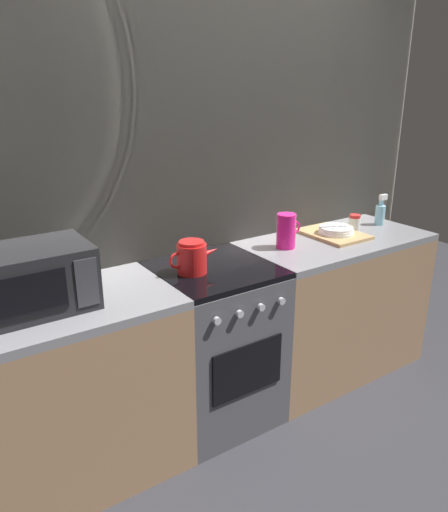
{
  "coord_description": "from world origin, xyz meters",
  "views": [
    {
      "loc": [
        -1.29,
        -2.0,
        1.81
      ],
      "look_at": [
        0.06,
        0.0,
        0.95
      ],
      "focal_mm": 34.55,
      "sensor_mm": 36.0,
      "label": 1
    }
  ],
  "objects_px": {
    "microwave": "(34,278)",
    "dish_pile": "(334,232)",
    "pitcher": "(286,231)",
    "kettle": "(192,257)",
    "spice_jar": "(355,223)",
    "spray_bottle": "(380,213)",
    "stove_unit": "(215,344)"
  },
  "relations": [
    {
      "from": "microwave",
      "to": "kettle",
      "type": "distance_m",
      "value": 0.75
    },
    {
      "from": "microwave",
      "to": "dish_pile",
      "type": "distance_m",
      "value": 1.81
    },
    {
      "from": "dish_pile",
      "to": "stove_unit",
      "type": "bearing_deg",
      "value": -177.25
    },
    {
      "from": "microwave",
      "to": "kettle",
      "type": "relative_size",
      "value": 1.62
    },
    {
      "from": "kettle",
      "to": "dish_pile",
      "type": "xyz_separation_m",
      "value": [
        1.05,
        0.04,
        -0.06
      ]
    },
    {
      "from": "dish_pile",
      "to": "kettle",
      "type": "bearing_deg",
      "value": -177.86
    },
    {
      "from": "pitcher",
      "to": "dish_pile",
      "type": "xyz_separation_m",
      "value": [
        0.4,
        0.0,
        -0.08
      ]
    },
    {
      "from": "pitcher",
      "to": "spray_bottle",
      "type": "xyz_separation_m",
      "value": [
        0.84,
        0.02,
        -0.02
      ]
    },
    {
      "from": "pitcher",
      "to": "spice_jar",
      "type": "bearing_deg",
      "value": 1.67
    },
    {
      "from": "kettle",
      "to": "spray_bottle",
      "type": "relative_size",
      "value": 1.4
    },
    {
      "from": "stove_unit",
      "to": "spray_bottle",
      "type": "bearing_deg",
      "value": 2.54
    },
    {
      "from": "kettle",
      "to": "spray_bottle",
      "type": "xyz_separation_m",
      "value": [
        1.49,
        0.06,
        -0.0
      ]
    },
    {
      "from": "kettle",
      "to": "pitcher",
      "type": "height_order",
      "value": "pitcher"
    },
    {
      "from": "spice_jar",
      "to": "stove_unit",
      "type": "bearing_deg",
      "value": -177.01
    },
    {
      "from": "kettle",
      "to": "spice_jar",
      "type": "distance_m",
      "value": 1.25
    },
    {
      "from": "stove_unit",
      "to": "pitcher",
      "type": "distance_m",
      "value": 0.76
    },
    {
      "from": "pitcher",
      "to": "spray_bottle",
      "type": "height_order",
      "value": "spray_bottle"
    },
    {
      "from": "microwave",
      "to": "dish_pile",
      "type": "height_order",
      "value": "microwave"
    },
    {
      "from": "spray_bottle",
      "to": "pitcher",
      "type": "bearing_deg",
      "value": -178.65
    },
    {
      "from": "stove_unit",
      "to": "dish_pile",
      "type": "xyz_separation_m",
      "value": [
        0.92,
        0.04,
        0.47
      ]
    },
    {
      "from": "spice_jar",
      "to": "spray_bottle",
      "type": "xyz_separation_m",
      "value": [
        0.25,
        0.0,
        0.03
      ]
    },
    {
      "from": "kettle",
      "to": "spray_bottle",
      "type": "distance_m",
      "value": 1.5
    },
    {
      "from": "spice_jar",
      "to": "microwave",
      "type": "bearing_deg",
      "value": -178.8
    },
    {
      "from": "spice_jar",
      "to": "pitcher",
      "type": "bearing_deg",
      "value": -178.33
    },
    {
      "from": "microwave",
      "to": "pitcher",
      "type": "relative_size",
      "value": 2.3
    },
    {
      "from": "microwave",
      "to": "spray_bottle",
      "type": "distance_m",
      "value": 2.25
    },
    {
      "from": "kettle",
      "to": "spice_jar",
      "type": "bearing_deg",
      "value": 2.45
    },
    {
      "from": "microwave",
      "to": "spray_bottle",
      "type": "bearing_deg",
      "value": 1.13
    },
    {
      "from": "dish_pile",
      "to": "spice_jar",
      "type": "xyz_separation_m",
      "value": [
        0.19,
        0.01,
        0.03
      ]
    },
    {
      "from": "stove_unit",
      "to": "pitcher",
      "type": "xyz_separation_m",
      "value": [
        0.52,
        0.04,
        0.55
      ]
    },
    {
      "from": "microwave",
      "to": "dish_pile",
      "type": "bearing_deg",
      "value": 0.88
    },
    {
      "from": "dish_pile",
      "to": "spice_jar",
      "type": "height_order",
      "value": "spice_jar"
    }
  ]
}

